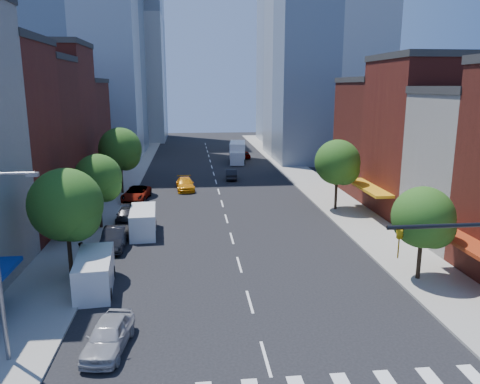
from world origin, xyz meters
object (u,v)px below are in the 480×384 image
object	(u,v)px
parked_car_second	(114,238)
parked_car_rear	(127,215)
cargo_van_near	(95,274)
parked_car_third	(136,194)
traffic_car_oncoming	(231,174)
box_truck	(238,153)
traffic_car_far	(244,155)
taxi	(185,184)
cargo_van_far	(143,222)
parked_car_front	(108,335)
pedestrian_far	(81,254)

from	to	relation	value
parked_car_second	parked_car_rear	size ratio (longest dim) A/B	1.10
cargo_van_near	parked_car_third	bearing A→B (deg)	84.51
traffic_car_oncoming	box_truck	world-z (taller)	box_truck
parked_car_third	parked_car_rear	world-z (taller)	parked_car_third
traffic_car_far	box_truck	xyz separation A→B (m)	(-1.64, -4.09, 0.91)
box_truck	cargo_van_near	bearing A→B (deg)	-98.91
parked_car_third	box_truck	world-z (taller)	box_truck
parked_car_third	taxi	world-z (taller)	parked_car_third
cargo_van_far	taxi	distance (m)	17.78
box_truck	traffic_car_far	bearing A→B (deg)	75.03
parked_car_third	parked_car_front	bearing A→B (deg)	-79.67
traffic_car_oncoming	pedestrian_far	world-z (taller)	pedestrian_far
parked_car_front	box_truck	distance (m)	57.92
cargo_van_near	traffic_car_oncoming	distance (m)	36.83
parked_car_second	cargo_van_near	world-z (taller)	cargo_van_near
parked_car_second	cargo_van_near	size ratio (longest dim) A/B	0.89
parked_car_second	traffic_car_oncoming	bearing A→B (deg)	66.95
cargo_van_near	cargo_van_far	size ratio (longest dim) A/B	1.01
taxi	box_truck	bearing A→B (deg)	63.44
parked_car_front	cargo_van_near	size ratio (longest dim) A/B	0.81
parked_car_third	cargo_van_far	size ratio (longest dim) A/B	1.03
parked_car_second	traffic_car_oncoming	world-z (taller)	parked_car_second
cargo_van_near	parked_car_front	bearing A→B (deg)	-79.81
parked_car_rear	cargo_van_near	distance (m)	15.39
cargo_van_far	parked_car_third	bearing A→B (deg)	95.31
cargo_van_near	box_truck	world-z (taller)	box_truck
box_truck	parked_car_rear	bearing A→B (deg)	-105.44
parked_car_front	pedestrian_far	xyz separation A→B (m)	(-3.65, 10.98, 0.26)
cargo_van_near	traffic_car_oncoming	size ratio (longest dim) A/B	1.32
parked_car_front	box_truck	xyz separation A→B (m)	(12.07, 56.64, 0.82)
taxi	parked_car_rear	bearing A→B (deg)	-116.39
cargo_van_far	parked_car_rear	bearing A→B (deg)	111.91
parked_car_second	box_truck	bearing A→B (deg)	71.75
parked_car_second	taxi	world-z (taller)	parked_car_second
cargo_van_far	traffic_car_oncoming	size ratio (longest dim) A/B	1.30
cargo_van_near	parked_car_second	bearing A→B (deg)	84.58
traffic_car_oncoming	parked_car_rear	bearing A→B (deg)	62.00
taxi	parked_car_second	bearing A→B (deg)	-108.87
parked_car_third	cargo_van_near	size ratio (longest dim) A/B	1.01
parked_car_third	parked_car_rear	bearing A→B (deg)	-83.37
parked_car_third	traffic_car_oncoming	size ratio (longest dim) A/B	1.34
traffic_car_oncoming	box_truck	size ratio (longest dim) A/B	0.49
parked_car_third	taxi	distance (m)	7.22
parked_car_third	parked_car_rear	distance (m)	8.54
cargo_van_far	pedestrian_far	size ratio (longest dim) A/B	3.11
traffic_car_oncoming	cargo_van_far	bearing A→B (deg)	70.56
parked_car_front	pedestrian_far	distance (m)	11.57
parked_car_second	taxi	bearing A→B (deg)	75.70
parked_car_front	parked_car_third	world-z (taller)	parked_car_third
traffic_car_oncoming	pedestrian_far	xyz separation A→B (m)	(-13.36, -31.01, 0.33)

